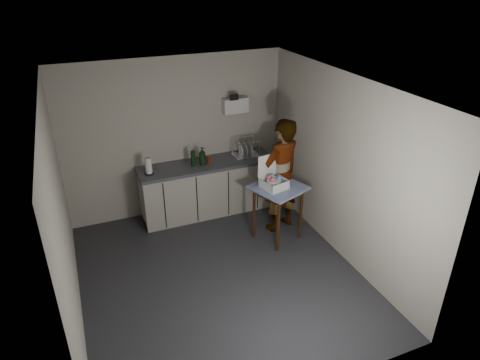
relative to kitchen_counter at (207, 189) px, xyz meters
name	(u,v)px	position (x,y,z in m)	size (l,w,h in m)	color
ground	(220,276)	(-0.40, -1.70, -0.43)	(4.00, 4.00, 0.00)	#27262B
wall_back	(176,138)	(-0.40, 0.29, 0.87)	(3.60, 0.02, 2.60)	beige
wall_right	(341,168)	(1.39, -1.70, 0.87)	(0.02, 4.00, 2.60)	beige
wall_left	(63,222)	(-2.19, -1.70, 0.87)	(0.02, 4.00, 2.60)	beige
ceiling	(215,88)	(-0.40, -1.70, 2.17)	(3.60, 4.00, 0.01)	silver
kitchen_counter	(207,189)	(0.00, 0.00, 0.00)	(2.24, 0.62, 0.91)	black
wall_shelf	(235,105)	(0.60, 0.22, 1.32)	(0.42, 0.18, 0.37)	white
side_table	(278,193)	(0.73, -1.16, 0.34)	(0.88, 0.88, 0.88)	#3B1C0D
standing_man	(281,176)	(0.90, -0.91, 0.49)	(0.67, 0.44, 1.83)	#B2A593
soap_bottle	(202,156)	(-0.07, -0.04, 0.63)	(0.11, 0.12, 0.30)	black
soda_can	(209,160)	(0.04, -0.01, 0.54)	(0.06, 0.06, 0.11)	red
dark_bottle	(193,159)	(-0.23, -0.03, 0.61)	(0.07, 0.07, 0.25)	black
paper_towel	(148,166)	(-0.94, -0.05, 0.61)	(0.15, 0.15, 0.27)	black
dish_rack	(245,152)	(0.70, 0.02, 0.55)	(0.42, 0.32, 0.30)	white
bakery_box	(273,181)	(0.65, -1.13, 0.56)	(0.39, 0.40, 0.46)	white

